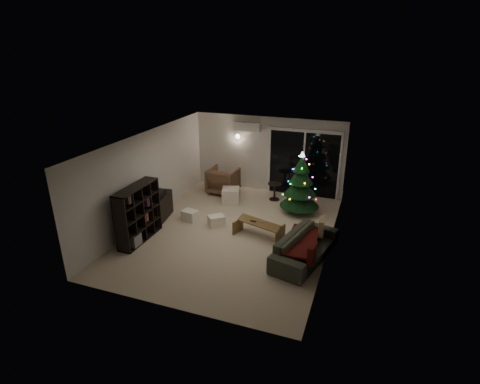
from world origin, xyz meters
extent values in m
plane|color=beige|center=(0.00, 0.00, 0.00)|extent=(6.50, 6.50, 0.00)
plane|color=white|center=(0.00, 0.00, 2.50)|extent=(6.50, 6.50, 0.00)
cube|color=silver|center=(0.00, 3.25, 1.25)|extent=(5.00, 0.02, 2.50)
cube|color=silver|center=(0.00, -3.25, 1.25)|extent=(5.00, 0.02, 2.50)
cube|color=silver|center=(-2.50, 0.00, 1.25)|extent=(0.02, 6.50, 2.50)
cube|color=silver|center=(2.50, 0.00, 1.25)|extent=(0.02, 6.50, 2.50)
cube|color=black|center=(1.20, 3.23, 1.05)|extent=(2.20, 0.02, 2.10)
cube|color=white|center=(-0.70, 3.13, 2.15)|extent=(0.90, 0.22, 0.28)
cube|color=#3F3833|center=(1.20, 3.75, -0.05)|extent=(2.60, 1.00, 0.10)
cube|color=white|center=(1.20, 4.15, 0.50)|extent=(2.20, 0.06, 1.00)
cube|color=black|center=(-2.25, 0.02, 0.36)|extent=(0.61, 1.19, 0.71)
cube|color=black|center=(-2.25, 0.02, 0.79)|extent=(0.36, 0.43, 0.15)
imported|color=brown|center=(-1.31, 2.53, 0.42)|extent=(0.94, 0.96, 0.85)
cube|color=white|center=(-0.77, 1.82, 0.23)|extent=(0.65, 0.65, 0.47)
cube|color=white|center=(-1.39, 0.26, 0.15)|extent=(0.47, 0.39, 0.30)
cube|color=white|center=(-0.55, 0.20, 0.15)|extent=(0.53, 0.52, 0.30)
cylinder|color=black|center=(0.46, 2.53, 0.28)|extent=(0.52, 0.52, 0.55)
cylinder|color=black|center=(-1.06, 3.28, 0.90)|extent=(0.29, 0.29, 1.80)
imported|color=#3D4139|center=(2.05, -0.65, 0.31)|extent=(1.32, 2.27, 0.62)
cube|color=#4D1111|center=(1.95, -0.65, 0.45)|extent=(0.67, 1.54, 0.05)
cube|color=tan|center=(2.30, 0.00, 0.56)|extent=(0.16, 0.42, 0.41)
cube|color=#4D1111|center=(2.30, -1.30, 0.56)|extent=(0.15, 0.42, 0.41)
cube|color=black|center=(0.56, 0.05, 0.40)|extent=(0.15, 0.05, 0.02)
cube|color=slate|center=(0.81, 0.10, 0.40)|extent=(0.15, 0.09, 0.02)
cone|color=#123218|center=(1.40, 1.85, 0.93)|extent=(1.27, 1.27, 1.87)
camera|label=1|loc=(3.21, -8.24, 4.71)|focal=28.00mm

